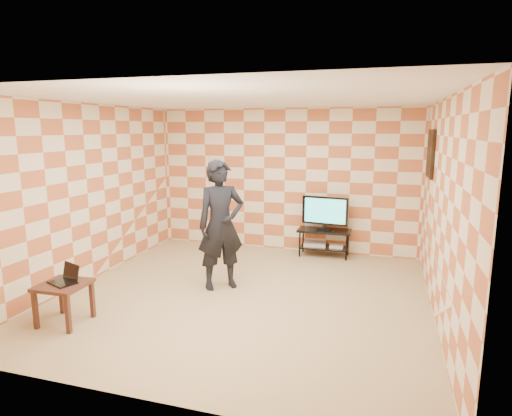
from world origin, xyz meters
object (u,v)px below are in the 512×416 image
object	(u,v)px
side_table	(63,291)
person	(221,225)
tv	(325,211)
tv_stand	(324,237)

from	to	relation	value
side_table	person	distance (m)	2.23
tv	person	size ratio (longest dim) A/B	0.45
person	side_table	bearing A→B (deg)	-167.86
side_table	tv	bearing A→B (deg)	54.54
tv	person	xyz separation A→B (m)	(-1.24, -2.01, 0.10)
tv	side_table	world-z (taller)	tv
side_table	person	bearing A→B (deg)	50.32
tv	tv_stand	bearing A→B (deg)	96.73
tv_stand	person	distance (m)	2.43
tv_stand	side_table	size ratio (longest dim) A/B	1.74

